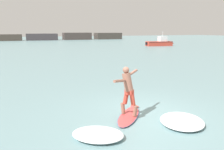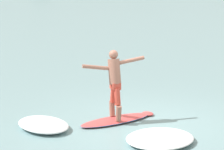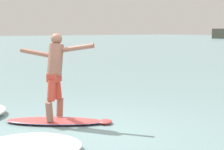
{
  "view_description": "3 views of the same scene",
  "coord_description": "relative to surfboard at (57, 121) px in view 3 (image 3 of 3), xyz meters",
  "views": [
    {
      "loc": [
        -3.92,
        -6.28,
        2.91
      ],
      "look_at": [
        -0.83,
        0.99,
        1.29
      ],
      "focal_mm": 35.0,
      "sensor_mm": 36.0,
      "label": 1
    },
    {
      "loc": [
        2.67,
        -11.78,
        3.87
      ],
      "look_at": [
        -1.06,
        1.07,
        0.89
      ],
      "focal_mm": 85.0,
      "sensor_mm": 36.0,
      "label": 2
    },
    {
      "loc": [
        5.64,
        -3.46,
        1.8
      ],
      "look_at": [
        -1.11,
        1.68,
        0.77
      ],
      "focal_mm": 60.0,
      "sensor_mm": 36.0,
      "label": 3
    }
  ],
  "objects": [
    {
      "name": "wave_foam_at_nose",
      "position": [
        1.29,
        -1.15,
        0.04
      ],
      "size": [
        2.0,
        2.03,
        0.17
      ],
      "color": "white",
      "rests_on": "ground"
    },
    {
      "name": "ground_plane",
      "position": [
        0.63,
        0.03,
        -0.04
      ],
      "size": [
        200.0,
        200.0,
        0.0
      ],
      "primitive_type": "plane",
      "color": "#709599"
    },
    {
      "name": "surfboard",
      "position": [
        0.0,
        0.0,
        0.0
      ],
      "size": [
        1.71,
        1.88,
        0.22
      ],
      "color": "#D74746",
      "rests_on": "ground"
    },
    {
      "name": "surfer",
      "position": [
        -0.05,
        0.02,
        1.0
      ],
      "size": [
        1.31,
        0.97,
        1.65
      ],
      "color": "#97614F",
      "rests_on": "surfboard"
    }
  ]
}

